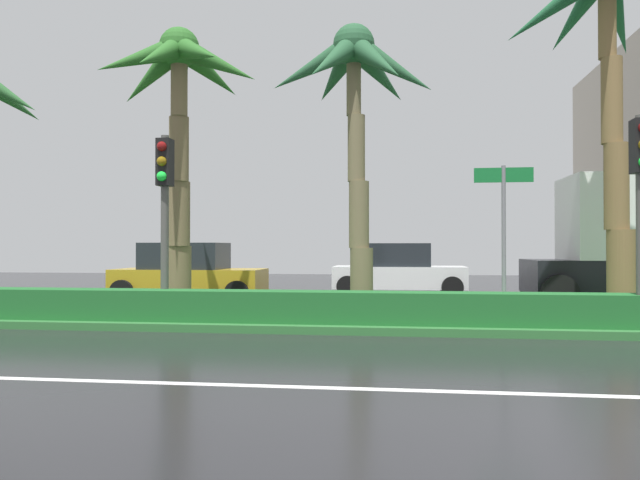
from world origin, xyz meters
The scene contains 11 objects.
ground_plane centered at (0.00, 9.00, -0.05)m, with size 90.00×42.00×0.10m, color black.
near_lane_divider_stripe centered at (0.00, 2.00, 0.00)m, with size 81.00×0.14×0.01m, color white.
median_strip centered at (0.00, 8.00, 0.07)m, with size 85.50×4.00×0.15m, color #2D6B33.
median_hedge centered at (0.00, 6.60, 0.45)m, with size 76.50×0.70×0.60m.
palm_tree_mid_left centered at (-6.68, 8.26, 5.08)m, with size 3.62×3.70×6.43m.
palm_tree_centre_left centered at (-2.67, 8.08, 5.02)m, with size 3.74×3.57×6.26m.
palm_tree_centre centered at (2.63, 8.49, 6.20)m, with size 4.64×4.44×7.80m.
traffic_signal_median_left centered at (-6.46, 6.85, 2.71)m, with size 0.28×0.43×3.72m.
street_name_sign centered at (0.23, 6.95, 2.08)m, with size 1.10×0.08×3.00m.
car_in_traffic_leading centered at (-7.80, 12.01, 0.83)m, with size 4.30×2.02×1.72m.
car_in_traffic_second centered at (-1.74, 15.17, 0.83)m, with size 4.30×2.02×1.72m.
Camera 1 is at (-1.81, -4.71, 1.60)m, focal length 33.45 mm.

